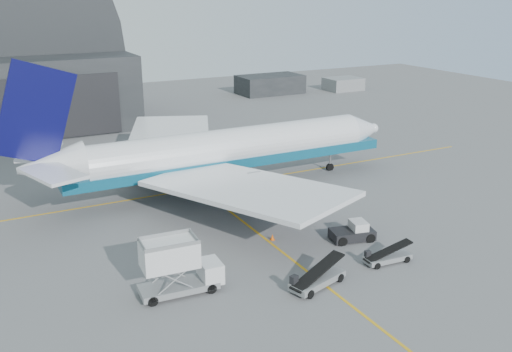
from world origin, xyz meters
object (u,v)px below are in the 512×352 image
pushback_tug (353,233)px  belt_loader_a (317,279)px  catering_truck (177,267)px  belt_loader_b (387,257)px  airliner (217,152)px

pushback_tug → belt_loader_a: (-7.85, -5.82, -0.05)m
catering_truck → belt_loader_b: 17.92m
belt_loader_a → belt_loader_b: belt_loader_a is taller
pushback_tug → belt_loader_a: belt_loader_a is taller
pushback_tug → belt_loader_a: size_ratio=0.79×
belt_loader_a → belt_loader_b: size_ratio=1.22×
catering_truck → belt_loader_a: size_ratio=1.19×
airliner → belt_loader_a: (-2.34, -24.41, -3.90)m
airliner → pushback_tug: 19.76m
airliner → belt_loader_b: (5.21, -23.73, -4.01)m
belt_loader_b → airliner: bearing=106.5°
airliner → belt_loader_b: bearing=-77.6°
belt_loader_a → catering_truck: bearing=141.2°
catering_truck → belt_loader_a: 10.86m
catering_truck → belt_loader_b: size_ratio=1.45×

